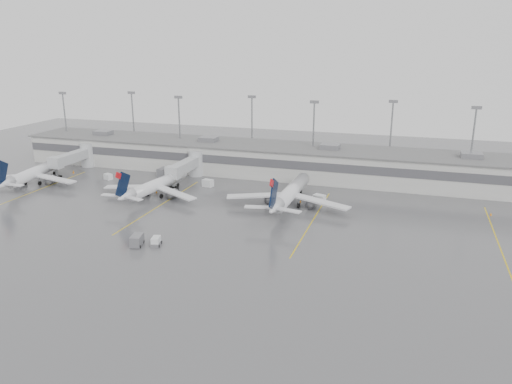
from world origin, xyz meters
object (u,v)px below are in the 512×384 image
(jet_mid_left, at_px, (155,185))
(baggage_tug, at_px, (156,242))
(jet_mid_right, at_px, (290,193))
(jet_far_left, at_px, (32,173))

(jet_mid_left, distance_m, baggage_tug, 30.54)
(jet_mid_right, height_order, baggage_tug, jet_mid_right)
(jet_mid_right, bearing_deg, jet_mid_left, -174.72)
(jet_far_left, xyz_separation_m, jet_mid_left, (35.52, -0.05, -0.11))
(jet_mid_right, xyz_separation_m, baggage_tug, (-17.73, -29.18, -2.55))
(jet_far_left, distance_m, jet_mid_right, 67.92)
(jet_far_left, bearing_deg, jet_mid_left, -9.61)
(jet_far_left, distance_m, jet_mid_left, 35.52)
(jet_mid_left, bearing_deg, baggage_tug, -54.57)
(jet_far_left, distance_m, baggage_tug, 56.89)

